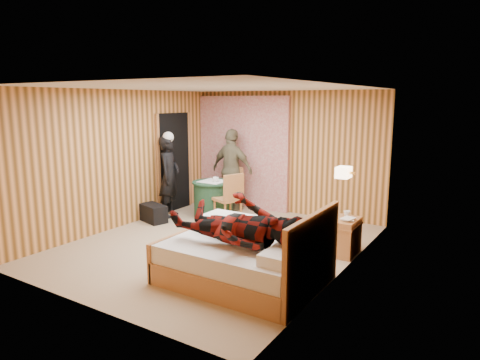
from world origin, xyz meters
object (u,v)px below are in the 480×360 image
Objects in this scene: man_on_bed at (238,214)px; nightstand at (343,236)px; bed at (246,258)px; chair_near at (230,195)px; man_at_table at (232,170)px; woman_standing at (169,176)px; chair_far at (232,185)px; duffel_bag at (153,213)px; wall_lamp at (344,172)px; round_table at (213,199)px.

nightstand is at bearing 68.32° from man_on_bed.
bed is 2.00× the size of chair_near.
chair_near is 1.15m from man_at_table.
bed is 3.51m from woman_standing.
chair_far reaches higher than duffel_bag.
bed is 3.32× the size of duffel_bag.
man_on_bed reaches higher than man_at_table.
chair_far is at bearing 125.97° from bed.
chair_far is at bearing 79.47° from duffel_bag.
man_at_table is (-2.90, 1.35, 0.58)m from nightstand.
man_at_table is (-0.02, 0.04, 0.32)m from chair_far.
bed reaches higher than chair_near.
nightstand is 0.59× the size of chair_near.
woman_standing is (-0.80, -1.06, 0.27)m from chair_far.
chair_near is at bearing 164.81° from wall_lamp.
nightstand is 0.69× the size of round_table.
round_table is (-2.90, 0.66, 0.08)m from nightstand.
chair_near is 0.57× the size of man_at_table.
woman_standing is at bearing 176.01° from nightstand.
nightstand reaches higher than duffel_bag.
woman_standing reaches higher than nightstand.
man_at_table is at bearing -126.53° from chair_near.
man_on_bed is at bearing -84.49° from bed.
chair_far is 0.95× the size of chair_near.
wall_lamp is 1.81m from man_on_bed.
duffel_bag is at bearing 151.52° from man_on_bed.
chair_far is 3.83m from man_on_bed.
chair_near reaches higher than chair_far.
wall_lamp is at bearing 16.95° from duffel_bag.
wall_lamp reaches higher than nightstand.
wall_lamp is 2.55m from chair_near.
man_at_table is (0.78, 1.10, 0.05)m from woman_standing.
man_on_bed is (2.17, -2.49, 0.58)m from round_table.
round_table is at bearing -81.47° from woman_standing.
chair_near is 0.60× the size of woman_standing.
chair_near is 1.56m from duffel_bag.
bed is 1.20× the size of woman_standing.
chair_far is (-2.12, 2.93, 0.24)m from bed.
round_table is 0.68m from chair_far.
nightstand is 0.62× the size of chair_far.
chair_near reaches higher than duffel_bag.
wall_lamp is at bearing 96.98° from chair_near.
woman_standing is (-3.68, 0.26, 0.52)m from nightstand.
woman_standing reaches higher than chair_near.
chair_near is at bearing 127.92° from bed.
chair_far is at bearing 88.16° from round_table.
nightstand is at bearing 159.83° from man_at_table.
round_table is 0.85× the size of chair_near.
nightstand is 2.97m from round_table.
chair_far is (-2.88, 1.32, 0.25)m from nightstand.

